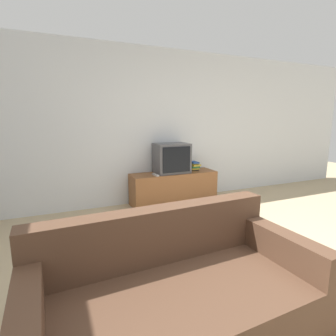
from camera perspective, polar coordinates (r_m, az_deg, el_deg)
The scene contains 7 objects.
ground_plane at distance 2.49m, azimuth 26.24°, elevation -25.72°, with size 14.00×14.00×0.00m, color tan.
wall_back at distance 4.56m, azimuth -2.79°, elevation 8.88°, with size 9.00×0.06×2.60m.
tv_stand at distance 4.55m, azimuth 1.26°, elevation -4.28°, with size 1.50×0.44×0.53m.
television at distance 4.45m, azimuth 0.80°, elevation 2.17°, with size 0.57×0.41×0.50m.
couch at distance 1.86m, azimuth 1.89°, elevation -27.55°, with size 1.79×0.91×0.82m.
book_stack at distance 4.72m, azimuth 5.71°, elevation 0.49°, with size 0.16×0.22×0.15m.
remote_on_stand at distance 4.25m, azimuth -2.73°, elevation -1.51°, with size 0.06×0.19×0.02m.
Camera 1 is at (-1.62, -1.24, 1.43)m, focal length 28.00 mm.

